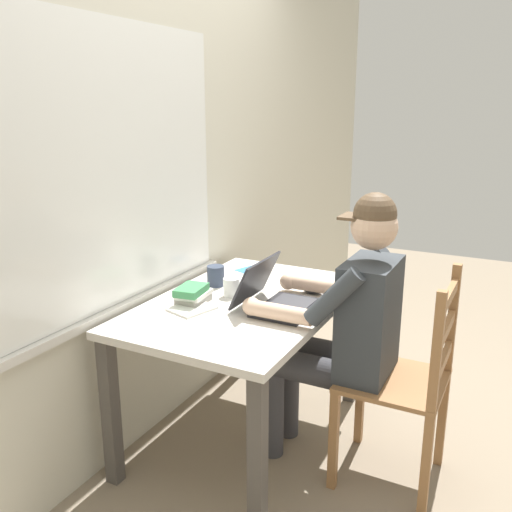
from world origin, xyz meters
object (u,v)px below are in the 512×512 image
object	(u,v)px
coffee_mug_white	(232,287)
landscape_photo_print	(248,269)
laptop	(275,297)
seated_person	(344,320)
wooden_chair	(406,382)
book_stack_main	(193,294)
coffee_mug_dark	(216,276)
computer_mouse	(313,290)
desk	(246,320)

from	to	relation	value
coffee_mug_white	landscape_photo_print	world-z (taller)	coffee_mug_white
laptop	seated_person	bearing A→B (deg)	-83.28
wooden_chair	laptop	world-z (taller)	wooden_chair
book_stack_main	seated_person	bearing A→B (deg)	-76.60
seated_person	landscape_photo_print	bearing A→B (deg)	58.78
laptop	coffee_mug_dark	distance (m)	0.42
wooden_chair	computer_mouse	distance (m)	0.62
computer_mouse	coffee_mug_white	bearing A→B (deg)	122.64
computer_mouse	landscape_photo_print	distance (m)	0.50
wooden_chair	seated_person	bearing A→B (deg)	90.00
coffee_mug_dark	desk	bearing A→B (deg)	-117.74
book_stack_main	coffee_mug_white	bearing A→B (deg)	-32.50
laptop	coffee_mug_dark	xyz separation A→B (m)	(0.15, 0.40, -0.00)
laptop	coffee_mug_white	world-z (taller)	laptop
desk	seated_person	xyz separation A→B (m)	(0.02, -0.47, 0.08)
desk	coffee_mug_white	bearing A→B (deg)	74.15
desk	wooden_chair	size ratio (longest dim) A/B	1.29
computer_mouse	coffee_mug_dark	world-z (taller)	coffee_mug_dark
computer_mouse	wooden_chair	bearing A→B (deg)	-113.19
coffee_mug_dark	book_stack_main	world-z (taller)	coffee_mug_dark
desk	wooden_chair	world-z (taller)	wooden_chair
coffee_mug_white	coffee_mug_dark	world-z (taller)	coffee_mug_dark
seated_person	coffee_mug_dark	world-z (taller)	seated_person
seated_person	coffee_mug_dark	size ratio (longest dim) A/B	10.10
seated_person	coffee_mug_dark	xyz separation A→B (m)	(0.11, 0.71, 0.07)
laptop	coffee_mug_dark	bearing A→B (deg)	69.73
desk	computer_mouse	xyz separation A→B (m)	(0.24, -0.24, 0.11)
desk	laptop	distance (m)	0.22
landscape_photo_print	computer_mouse	bearing A→B (deg)	-92.70
coffee_mug_dark	landscape_photo_print	size ratio (longest dim) A/B	0.96
laptop	coffee_mug_white	bearing A→B (deg)	79.37
coffee_mug_white	coffee_mug_dark	bearing A→B (deg)	55.91
coffee_mug_dark	landscape_photo_print	world-z (taller)	coffee_mug_dark
wooden_chair	coffee_mug_white	xyz separation A→B (m)	(0.01, 0.85, 0.29)
wooden_chair	computer_mouse	world-z (taller)	wooden_chair
wooden_chair	computer_mouse	xyz separation A→B (m)	(0.22, 0.52, 0.26)
seated_person	wooden_chair	distance (m)	0.36
seated_person	landscape_photo_print	world-z (taller)	seated_person
laptop	book_stack_main	distance (m)	0.38
desk	coffee_mug_dark	size ratio (longest dim) A/B	9.87
wooden_chair	book_stack_main	bearing A→B (deg)	99.54
wooden_chair	coffee_mug_dark	xyz separation A→B (m)	(0.11, 0.99, 0.29)
wooden_chair	landscape_photo_print	distance (m)	1.09
seated_person	book_stack_main	size ratio (longest dim) A/B	6.36
laptop	coffee_mug_white	size ratio (longest dim) A/B	2.88
coffee_mug_white	computer_mouse	bearing A→B (deg)	-57.36
computer_mouse	book_stack_main	world-z (taller)	book_stack_main
computer_mouse	coffee_mug_dark	xyz separation A→B (m)	(-0.11, 0.48, 0.03)
desk	coffee_mug_dark	xyz separation A→B (m)	(0.13, 0.24, 0.15)
wooden_chair	coffee_mug_dark	world-z (taller)	wooden_chair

